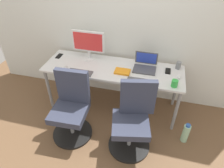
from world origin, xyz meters
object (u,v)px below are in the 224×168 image
at_px(office_chair_right, 133,120).
at_px(water_bottle_on_floor, 186,133).
at_px(desktop_monitor, 88,43).
at_px(coffee_mug, 175,83).
at_px(office_chair_left, 71,109).
at_px(open_laptop, 145,65).

distance_m(office_chair_right, water_bottle_on_floor, 0.77).
height_order(desktop_monitor, coffee_mug, desktop_monitor).
relative_size(office_chair_left, desktop_monitor, 1.96).
bearing_deg(office_chair_right, desktop_monitor, 135.42).
bearing_deg(water_bottle_on_floor, desktop_monitor, 158.21).
distance_m(office_chair_right, open_laptop, 0.82).
distance_m(desktop_monitor, coffee_mug, 1.33).
distance_m(desktop_monitor, open_laptop, 0.88).
distance_m(water_bottle_on_floor, open_laptop, 1.06).
xyz_separation_m(water_bottle_on_floor, coffee_mug, (-0.26, 0.21, 0.62)).
distance_m(office_chair_left, coffee_mug, 1.35).
height_order(open_laptop, coffee_mug, open_laptop).
relative_size(water_bottle_on_floor, desktop_monitor, 0.65).
relative_size(desktop_monitor, coffee_mug, 5.22).
height_order(office_chair_left, office_chair_right, same).
distance_m(water_bottle_on_floor, desktop_monitor, 1.82).
bearing_deg(water_bottle_on_floor, office_chair_right, -163.20).
relative_size(office_chair_left, open_laptop, 3.03).
xyz_separation_m(office_chair_left, desktop_monitor, (-0.02, 0.81, 0.54)).
height_order(office_chair_right, open_laptop, same).
xyz_separation_m(office_chair_right, desktop_monitor, (-0.82, 0.81, 0.54)).
distance_m(office_chair_left, desktop_monitor, 0.98).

